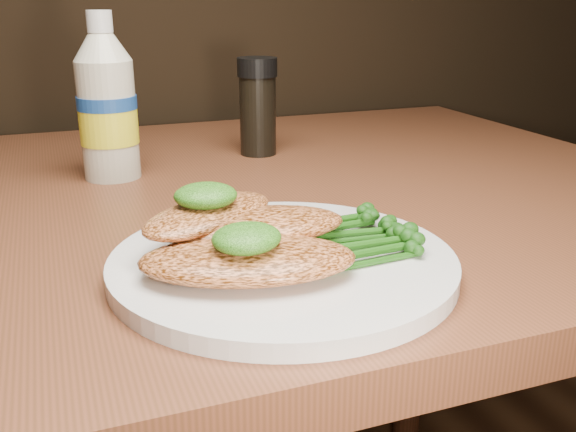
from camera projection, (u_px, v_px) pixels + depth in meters
name	position (u px, v px, depth m)	size (l,w,h in m)	color
plate	(283.00, 263.00, 0.52)	(0.28, 0.28, 0.01)	silver
chicken_front	(248.00, 259.00, 0.47)	(0.16, 0.09, 0.03)	#DC7B46
chicken_mid	(254.00, 226.00, 0.52)	(0.15, 0.07, 0.02)	#DC7B46
chicken_back	(209.00, 215.00, 0.52)	(0.13, 0.07, 0.02)	#DC7B46
pesto_front	(247.00, 238.00, 0.46)	(0.05, 0.05, 0.02)	#103708
pesto_back	(206.00, 196.00, 0.52)	(0.05, 0.05, 0.02)	#103708
broccolini_bundle	(342.00, 236.00, 0.52)	(0.13, 0.10, 0.02)	#1B4F11
mayo_bottle	(106.00, 97.00, 0.75)	(0.07, 0.07, 0.19)	beige
pepper_grinder	(258.00, 107.00, 0.87)	(0.05, 0.05, 0.13)	black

